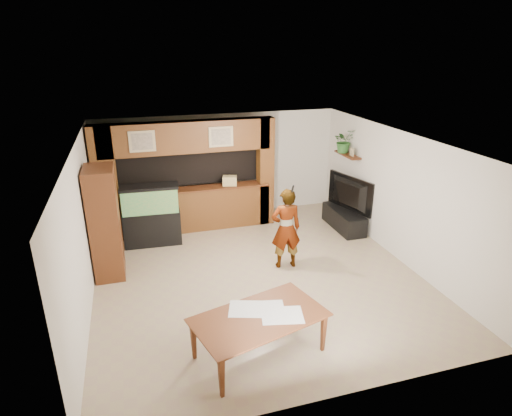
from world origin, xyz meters
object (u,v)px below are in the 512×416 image
object	(u,v)px
pantry_cabinet	(105,223)
person	(286,229)
dining_table	(261,337)
television	(346,194)
aquarium	(151,216)

from	to	relation	value
pantry_cabinet	person	distance (m)	3.43
pantry_cabinet	dining_table	size ratio (longest dim) A/B	1.16
dining_table	television	bearing A→B (deg)	33.53
television	person	bearing A→B (deg)	108.68
dining_table	pantry_cabinet	bearing A→B (deg)	108.47
pantry_cabinet	television	size ratio (longest dim) A/B	1.50
television	person	xyz separation A→B (m)	(-2.00, -1.37, -0.05)
pantry_cabinet	television	bearing A→B (deg)	7.13
pantry_cabinet	aquarium	xyz separation A→B (m)	(0.89, 1.10, -0.40)
person	dining_table	xyz separation A→B (m)	(-1.25, -2.39, -0.49)
aquarium	person	world-z (taller)	person
pantry_cabinet	person	xyz separation A→B (m)	(3.35, -0.70, -0.24)
dining_table	aquarium	bearing A→B (deg)	90.44
pantry_cabinet	aquarium	size ratio (longest dim) A/B	1.56
pantry_cabinet	dining_table	world-z (taller)	pantry_cabinet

